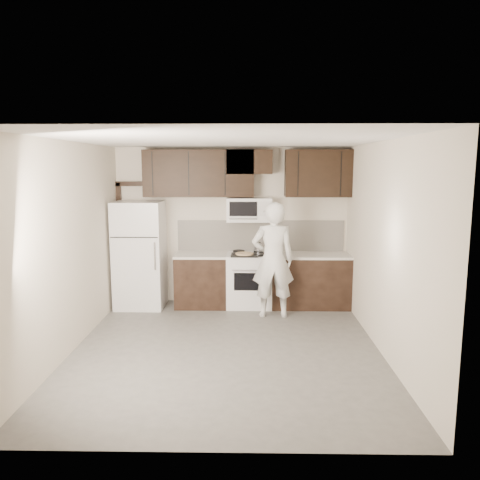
{
  "coord_description": "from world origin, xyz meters",
  "views": [
    {
      "loc": [
        0.29,
        -5.85,
        2.39
      ],
      "look_at": [
        0.16,
        0.9,
        1.31
      ],
      "focal_mm": 35.0,
      "sensor_mm": 36.0,
      "label": 1
    }
  ],
  "objects_px": {
    "refrigerator": "(140,255)",
    "person": "(273,260)",
    "microwave": "(249,210)",
    "stove": "(249,280)"
  },
  "relations": [
    {
      "from": "stove",
      "to": "refrigerator",
      "type": "bearing_deg",
      "value": -178.49
    },
    {
      "from": "refrigerator",
      "to": "person",
      "type": "xyz_separation_m",
      "value": [
        2.22,
        -0.51,
        0.02
      ]
    },
    {
      "from": "microwave",
      "to": "refrigerator",
      "type": "distance_m",
      "value": 2.0
    },
    {
      "from": "person",
      "to": "refrigerator",
      "type": "bearing_deg",
      "value": -16.18
    },
    {
      "from": "stove",
      "to": "person",
      "type": "xyz_separation_m",
      "value": [
        0.37,
        -0.55,
        0.46
      ]
    },
    {
      "from": "person",
      "to": "stove",
      "type": "bearing_deg",
      "value": -59.31
    },
    {
      "from": "stove",
      "to": "person",
      "type": "bearing_deg",
      "value": -55.93
    },
    {
      "from": "stove",
      "to": "microwave",
      "type": "distance_m",
      "value": 1.2
    },
    {
      "from": "stove",
      "to": "microwave",
      "type": "bearing_deg",
      "value": 90.1
    },
    {
      "from": "stove",
      "to": "person",
      "type": "distance_m",
      "value": 0.81
    }
  ]
}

